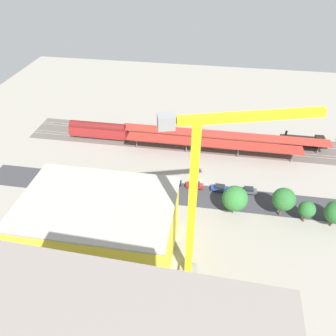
{
  "coord_description": "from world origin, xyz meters",
  "views": [
    {
      "loc": [
        -2.67,
        70.05,
        58.77
      ],
      "look_at": [
        8.52,
        0.72,
        5.06
      ],
      "focal_mm": 34.26,
      "sensor_mm": 36.0,
      "label": 1
    }
  ],
  "objects_px": {
    "box_truck_2": "(142,199)",
    "parked_car_4": "(148,180)",
    "box_truck_0": "(128,202)",
    "street_tree_3": "(284,199)",
    "parked_car_6": "(100,175)",
    "parked_car_7": "(74,172)",
    "traffic_light": "(103,184)",
    "construction_building": "(101,228)",
    "locomotive": "(304,141)",
    "street_tree_0": "(235,198)",
    "box_truck_1": "(158,205)",
    "parked_car_2": "(195,185)",
    "parked_car_3": "(173,182)",
    "parked_car_1": "(220,188)",
    "street_tree_2": "(307,209)",
    "freight_coach_far": "(98,130)",
    "parked_car_0": "(248,191)",
    "street_tree_4": "(336,213)",
    "street_tree_1": "(335,209)",
    "tower_crane": "(202,196)",
    "platform_canopy_near": "(213,143)",
    "platform_canopy_far": "(223,135)",
    "parked_car_5": "(121,178)"
  },
  "relations": [
    {
      "from": "street_tree_0",
      "to": "street_tree_2",
      "type": "bearing_deg",
      "value": 179.7
    },
    {
      "from": "parked_car_2",
      "to": "construction_building",
      "type": "bearing_deg",
      "value": 54.26
    },
    {
      "from": "box_truck_0",
      "to": "street_tree_1",
      "type": "relative_size",
      "value": 1.48
    },
    {
      "from": "parked_car_6",
      "to": "construction_building",
      "type": "xyz_separation_m",
      "value": [
        -9.59,
        25.25,
        6.58
      ]
    },
    {
      "from": "street_tree_2",
      "to": "street_tree_3",
      "type": "xyz_separation_m",
      "value": [
        5.58,
        -1.12,
        1.48
      ]
    },
    {
      "from": "parked_car_7",
      "to": "box_truck_2",
      "type": "bearing_deg",
      "value": 158.83
    },
    {
      "from": "parked_car_7",
      "to": "tower_crane",
      "type": "relative_size",
      "value": 0.12
    },
    {
      "from": "parked_car_3",
      "to": "street_tree_0",
      "type": "height_order",
      "value": "street_tree_0"
    },
    {
      "from": "street_tree_2",
      "to": "parked_car_2",
      "type": "bearing_deg",
      "value": -16.81
    },
    {
      "from": "parked_car_2",
      "to": "traffic_light",
      "type": "bearing_deg",
      "value": 18.52
    },
    {
      "from": "parked_car_1",
      "to": "box_truck_2",
      "type": "distance_m",
      "value": 21.63
    },
    {
      "from": "parked_car_7",
      "to": "traffic_light",
      "type": "bearing_deg",
      "value": 146.31
    },
    {
      "from": "parked_car_4",
      "to": "parked_car_7",
      "type": "height_order",
      "value": "parked_car_4"
    },
    {
      "from": "parked_car_7",
      "to": "tower_crane",
      "type": "bearing_deg",
      "value": 144.14
    },
    {
      "from": "parked_car_1",
      "to": "parked_car_3",
      "type": "height_order",
      "value": "parked_car_1"
    },
    {
      "from": "box_truck_2",
      "to": "parked_car_4",
      "type": "bearing_deg",
      "value": -88.56
    },
    {
      "from": "parked_car_0",
      "to": "street_tree_4",
      "type": "relative_size",
      "value": 0.64
    },
    {
      "from": "freight_coach_far",
      "to": "box_truck_0",
      "type": "height_order",
      "value": "freight_coach_far"
    },
    {
      "from": "parked_car_6",
      "to": "box_truck_2",
      "type": "bearing_deg",
      "value": 148.85
    },
    {
      "from": "parked_car_6",
      "to": "street_tree_0",
      "type": "height_order",
      "value": "street_tree_0"
    },
    {
      "from": "traffic_light",
      "to": "parked_car_2",
      "type": "bearing_deg",
      "value": -161.48
    },
    {
      "from": "box_truck_1",
      "to": "parked_car_2",
      "type": "bearing_deg",
      "value": -129.25
    },
    {
      "from": "parked_car_7",
      "to": "traffic_light",
      "type": "distance_m",
      "value": 15.09
    },
    {
      "from": "parked_car_3",
      "to": "box_truck_2",
      "type": "height_order",
      "value": "box_truck_2"
    },
    {
      "from": "street_tree_2",
      "to": "box_truck_2",
      "type": "bearing_deg",
      "value": 0.1
    },
    {
      "from": "locomotive",
      "to": "street_tree_3",
      "type": "bearing_deg",
      "value": 71.64
    },
    {
      "from": "box_truck_1",
      "to": "street_tree_0",
      "type": "distance_m",
      "value": 19.35
    },
    {
      "from": "parked_car_2",
      "to": "box_truck_2",
      "type": "bearing_deg",
      "value": 33.12
    },
    {
      "from": "parked_car_6",
      "to": "street_tree_0",
      "type": "xyz_separation_m",
      "value": [
        -38.05,
        8.63,
        4.2
      ]
    },
    {
      "from": "box_truck_0",
      "to": "street_tree_2",
      "type": "relative_size",
      "value": 1.51
    },
    {
      "from": "freight_coach_far",
      "to": "parked_car_0",
      "type": "distance_m",
      "value": 54.03
    },
    {
      "from": "locomotive",
      "to": "street_tree_0",
      "type": "xyz_separation_m",
      "value": [
        23.12,
        35.47,
        3.23
      ]
    },
    {
      "from": "freight_coach_far",
      "to": "parked_car_2",
      "type": "xyz_separation_m",
      "value": [
        -35.02,
        21.08,
        -2.23
      ]
    },
    {
      "from": "locomotive",
      "to": "freight_coach_far",
      "type": "xyz_separation_m",
      "value": [
        68.66,
        6.09,
        1.31
      ]
    },
    {
      "from": "box_truck_0",
      "to": "street_tree_3",
      "type": "xyz_separation_m",
      "value": [
        -38.45,
        -3.15,
        3.91
      ]
    },
    {
      "from": "parked_car_5",
      "to": "street_tree_1",
      "type": "relative_size",
      "value": 0.72
    },
    {
      "from": "parked_car_0",
      "to": "street_tree_0",
      "type": "relative_size",
      "value": 0.54
    },
    {
      "from": "parked_car_3",
      "to": "box_truck_1",
      "type": "relative_size",
      "value": 0.53
    },
    {
      "from": "parked_car_4",
      "to": "street_tree_1",
      "type": "height_order",
      "value": "street_tree_1"
    },
    {
      "from": "parked_car_2",
      "to": "parked_car_6",
      "type": "height_order",
      "value": "parked_car_2"
    },
    {
      "from": "street_tree_2",
      "to": "street_tree_1",
      "type": "bearing_deg",
      "value": -171.34
    },
    {
      "from": "parked_car_3",
      "to": "tower_crane",
      "type": "height_order",
      "value": "tower_crane"
    },
    {
      "from": "box_truck_0",
      "to": "parked_car_1",
      "type": "bearing_deg",
      "value": -156.06
    },
    {
      "from": "parked_car_0",
      "to": "street_tree_3",
      "type": "relative_size",
      "value": 0.53
    },
    {
      "from": "platform_canopy_far",
      "to": "parked_car_7",
      "type": "bearing_deg",
      "value": 28.17
    },
    {
      "from": "parked_car_1",
      "to": "parked_car_6",
      "type": "relative_size",
      "value": 1.15
    },
    {
      "from": "parked_car_7",
      "to": "street_tree_4",
      "type": "height_order",
      "value": "street_tree_4"
    },
    {
      "from": "platform_canopy_near",
      "to": "street_tree_1",
      "type": "bearing_deg",
      "value": 141.48
    },
    {
      "from": "box_truck_1",
      "to": "traffic_light",
      "type": "bearing_deg",
      "value": -9.45
    },
    {
      "from": "platform_canopy_near",
      "to": "platform_canopy_far",
      "type": "distance_m",
      "value": 6.79
    }
  ]
}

